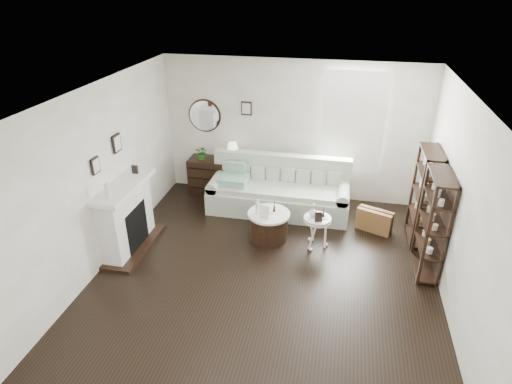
% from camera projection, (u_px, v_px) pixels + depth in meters
% --- Properties ---
extents(room, '(5.50, 5.50, 5.50)m').
position_uv_depth(room, '(332.00, 122.00, 7.89)').
color(room, black).
rests_on(room, ground).
extents(fireplace, '(0.50, 1.40, 1.84)m').
position_uv_depth(fireplace, '(127.00, 219.00, 6.84)').
color(fireplace, white).
rests_on(fireplace, ground).
extents(shelf_unit_far, '(0.30, 0.80, 1.60)m').
position_uv_depth(shelf_unit_far, '(424.00, 197.00, 6.95)').
color(shelf_unit_far, black).
rests_on(shelf_unit_far, ground).
extents(shelf_unit_near, '(0.30, 0.80, 1.60)m').
position_uv_depth(shelf_unit_near, '(433.00, 225.00, 6.17)').
color(shelf_unit_near, black).
rests_on(shelf_unit_near, ground).
extents(sofa, '(2.61, 0.90, 1.01)m').
position_uv_depth(sofa, '(279.00, 193.00, 8.08)').
color(sofa, '#ADB8A4').
rests_on(sofa, ground).
extents(quilt, '(0.57, 0.47, 0.14)m').
position_uv_depth(quilt, '(233.00, 180.00, 8.01)').
color(quilt, '#238159').
rests_on(quilt, sofa).
extents(suitcase, '(0.64, 0.41, 0.40)m').
position_uv_depth(suitcase, '(374.00, 221.00, 7.44)').
color(suitcase, brown).
rests_on(suitcase, ground).
extents(dresser, '(1.13, 0.48, 0.75)m').
position_uv_depth(dresser, '(218.00, 177.00, 8.64)').
color(dresser, black).
rests_on(dresser, ground).
extents(table_lamp, '(0.30, 0.30, 0.37)m').
position_uv_depth(table_lamp, '(233.00, 152.00, 8.33)').
color(table_lamp, white).
rests_on(table_lamp, dresser).
extents(potted_plant, '(0.28, 0.25, 0.28)m').
position_uv_depth(potted_plant, '(202.00, 153.00, 8.42)').
color(potted_plant, '#215819').
rests_on(potted_plant, dresser).
extents(drum_table, '(0.71, 0.71, 0.49)m').
position_uv_depth(drum_table, '(269.00, 225.00, 7.21)').
color(drum_table, black).
rests_on(drum_table, ground).
extents(pedestal_table, '(0.45, 0.45, 0.54)m').
position_uv_depth(pedestal_table, '(317.00, 220.00, 6.88)').
color(pedestal_table, silver).
rests_on(pedestal_table, ground).
extents(eiffel_drum, '(0.12, 0.12, 0.18)m').
position_uv_depth(eiffel_drum, '(274.00, 207.00, 7.08)').
color(eiffel_drum, black).
rests_on(eiffel_drum, drum_table).
extents(bottle_drum, '(0.07, 0.07, 0.28)m').
position_uv_depth(bottle_drum, '(258.00, 207.00, 6.99)').
color(bottle_drum, silver).
rests_on(bottle_drum, drum_table).
extents(card_frame_drum, '(0.18, 0.09, 0.22)m').
position_uv_depth(card_frame_drum, '(264.00, 212.00, 6.90)').
color(card_frame_drum, white).
rests_on(card_frame_drum, drum_table).
extents(eiffel_ped, '(0.10, 0.10, 0.16)m').
position_uv_depth(eiffel_ped, '(324.00, 213.00, 6.83)').
color(eiffel_ped, black).
rests_on(eiffel_ped, pedestal_table).
extents(flask_ped, '(0.13, 0.13, 0.23)m').
position_uv_depth(flask_ped, '(313.00, 210.00, 6.84)').
color(flask_ped, silver).
rests_on(flask_ped, pedestal_table).
extents(card_frame_ped, '(0.13, 0.08, 0.16)m').
position_uv_depth(card_frame_ped, '(319.00, 217.00, 6.72)').
color(card_frame_ped, black).
rests_on(card_frame_ped, pedestal_table).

